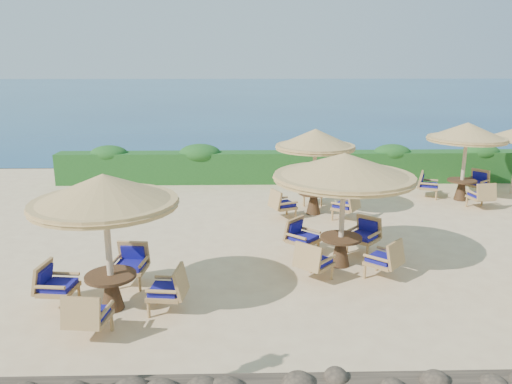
% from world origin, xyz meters
% --- Properties ---
extents(ground, '(120.00, 120.00, 0.00)m').
position_xyz_m(ground, '(0.00, 0.00, 0.00)').
color(ground, beige).
rests_on(ground, ground).
extents(sea, '(160.00, 160.00, 0.00)m').
position_xyz_m(sea, '(0.00, 70.00, 0.00)').
color(sea, navy).
rests_on(sea, ground).
extents(hedge, '(18.00, 0.90, 1.20)m').
position_xyz_m(hedge, '(0.00, 7.20, 0.60)').
color(hedge, '#164717').
rests_on(hedge, ground).
extents(cafe_set_0, '(2.86, 2.86, 2.65)m').
position_xyz_m(cafe_set_0, '(-4.33, -3.12, 1.80)').
color(cafe_set_0, beige).
rests_on(cafe_set_0, ground).
extents(cafe_set_1, '(3.19, 3.19, 2.65)m').
position_xyz_m(cafe_set_1, '(0.42, -1.13, 1.91)').
color(cafe_set_1, beige).
rests_on(cafe_set_1, ground).
extents(cafe_set_3, '(2.76, 2.64, 2.65)m').
position_xyz_m(cafe_set_3, '(0.35, 2.95, 1.81)').
color(cafe_set_3, beige).
rests_on(cafe_set_3, ground).
extents(cafe_set_4, '(2.74, 2.74, 2.65)m').
position_xyz_m(cafe_set_4, '(5.62, 4.43, 1.86)').
color(cafe_set_4, beige).
rests_on(cafe_set_4, ground).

